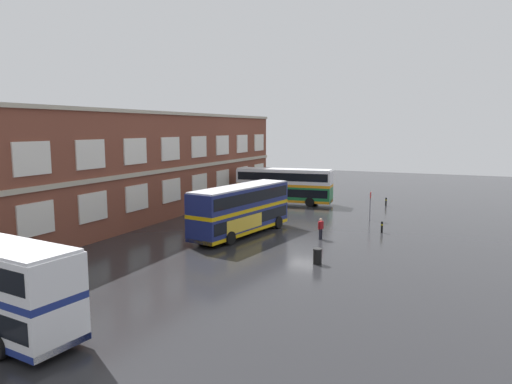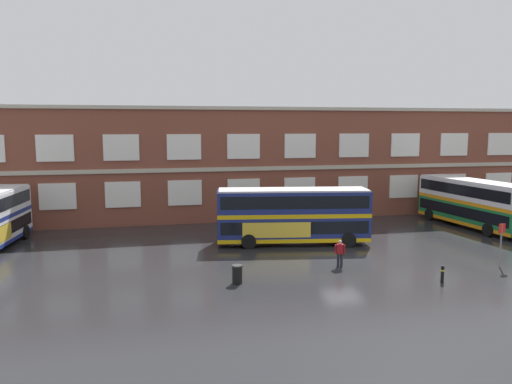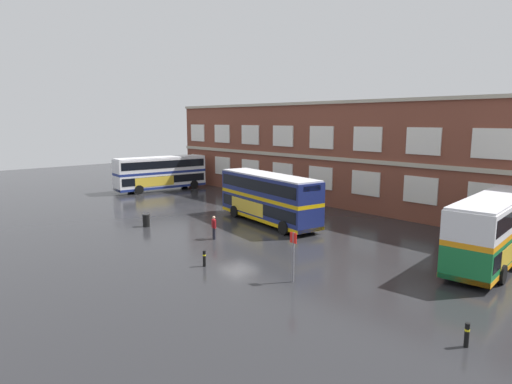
{
  "view_description": "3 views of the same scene",
  "coord_description": "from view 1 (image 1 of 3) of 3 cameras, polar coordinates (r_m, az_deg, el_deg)",
  "views": [
    {
      "loc": [
        -36.36,
        -11.78,
        8.77
      ],
      "look_at": [
        -0.43,
        4.2,
        3.42
      ],
      "focal_mm": 33.12,
      "sensor_mm": 36.0,
      "label": 1
    },
    {
      "loc": [
        -12.28,
        -29.29,
        8.61
      ],
      "look_at": [
        -4.71,
        4.82,
        3.93
      ],
      "focal_mm": 34.74,
      "sensor_mm": 36.0,
      "label": 2
    },
    {
      "loc": [
        23.79,
        -20.1,
        8.48
      ],
      "look_at": [
        -2.55,
        4.05,
        2.61
      ],
      "focal_mm": 30.79,
      "sensor_mm": 36.0,
      "label": 3
    }
  ],
  "objects": [
    {
      "name": "safety_bollard_east",
      "position": [
        41.22,
        14.96,
        -4.1
      ],
      "size": [
        0.19,
        0.19,
        0.95
      ],
      "color": "black",
      "rests_on": "ground"
    },
    {
      "name": "double_decker_far",
      "position": [
        54.95,
        3.43,
        0.82
      ],
      "size": [
        3.71,
        11.2,
        4.07
      ],
      "color": "#197038",
      "rests_on": "ground"
    },
    {
      "name": "brick_terminal_building",
      "position": [
        46.23,
        -16.21,
        2.77
      ],
      "size": [
        52.52,
        8.19,
        10.3
      ],
      "color": "brown",
      "rests_on": "ground"
    },
    {
      "name": "waiting_passenger",
      "position": [
        37.75,
        7.82,
        -4.3
      ],
      "size": [
        0.62,
        0.37,
        1.7
      ],
      "color": "black",
      "rests_on": "ground"
    },
    {
      "name": "double_decker_middle",
      "position": [
        38.81,
        -1.8,
        -2.08
      ],
      "size": [
        11.27,
        4.26,
        4.07
      ],
      "color": "navy",
      "rests_on": "ground"
    },
    {
      "name": "bus_stand_flag",
      "position": [
        46.41,
        13.63,
        -1.31
      ],
      "size": [
        0.44,
        0.1,
        2.7
      ],
      "color": "slate",
      "rests_on": "ground"
    },
    {
      "name": "ground_plane",
      "position": [
        39.86,
        3.16,
        -4.97
      ],
      "size": [
        120.0,
        120.0,
        0.0
      ],
      "primitive_type": "plane",
      "color": "#232326"
    },
    {
      "name": "station_litter_bin",
      "position": [
        31.11,
        7.43,
        -7.69
      ],
      "size": [
        0.6,
        0.6,
        1.03
      ],
      "color": "black",
      "rests_on": "ground"
    },
    {
      "name": "safety_bollard_west",
      "position": [
        55.36,
        15.43,
        -1.13
      ],
      "size": [
        0.19,
        0.19,
        0.95
      ],
      "color": "black",
      "rests_on": "ground"
    }
  ]
}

